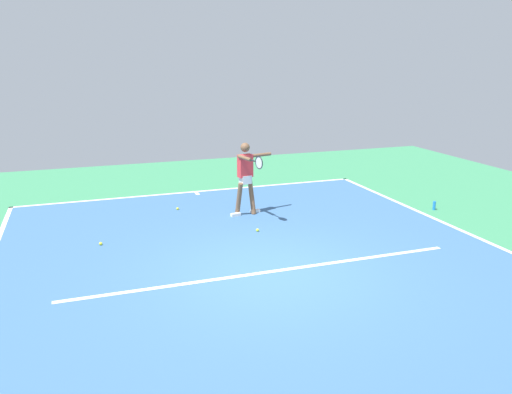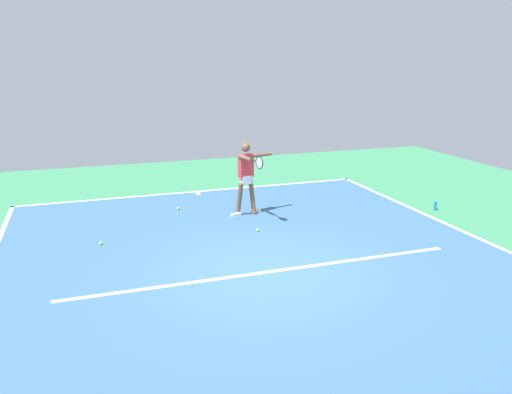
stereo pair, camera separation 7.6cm
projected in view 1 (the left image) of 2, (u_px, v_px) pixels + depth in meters
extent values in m
plane|color=#388456|center=(270.00, 272.00, 9.00)|extent=(20.99, 20.99, 0.00)
cube|color=#38608E|center=(270.00, 272.00, 9.00)|extent=(9.56, 11.97, 0.00)
cube|color=white|center=(195.00, 192.00, 14.40)|extent=(9.56, 0.10, 0.01)
cube|color=white|center=(486.00, 241.00, 10.50)|extent=(0.10, 11.97, 0.01)
cube|color=white|center=(270.00, 272.00, 9.02)|extent=(7.17, 0.10, 0.01)
cube|color=white|center=(197.00, 193.00, 14.22)|extent=(0.10, 0.30, 0.01)
cylinder|color=brown|center=(252.00, 197.00, 12.32)|extent=(0.17, 0.31, 0.83)
cube|color=white|center=(255.00, 211.00, 12.46)|extent=(0.26, 0.15, 0.07)
cylinder|color=brown|center=(239.00, 199.00, 12.14)|extent=(0.17, 0.31, 0.83)
cube|color=white|center=(236.00, 215.00, 12.19)|extent=(0.26, 0.15, 0.07)
cube|color=white|center=(245.00, 179.00, 12.11)|extent=(0.28, 0.25, 0.20)
cube|color=red|center=(245.00, 166.00, 12.02)|extent=(0.37, 0.25, 0.53)
sphere|color=brown|center=(245.00, 147.00, 11.91)|extent=(0.22, 0.22, 0.22)
cylinder|color=brown|center=(261.00, 155.00, 12.18)|extent=(0.54, 0.19, 0.08)
cylinder|color=brown|center=(245.00, 158.00, 11.65)|extent=(0.19, 0.54, 0.08)
cylinder|color=black|center=(253.00, 161.00, 11.34)|extent=(0.08, 0.22, 0.03)
torus|color=black|center=(259.00, 163.00, 11.14)|extent=(0.09, 0.29, 0.29)
cylinder|color=silver|center=(259.00, 163.00, 11.14)|extent=(0.06, 0.24, 0.25)
sphere|color=yellow|center=(101.00, 244.00, 10.29)|extent=(0.07, 0.07, 0.07)
sphere|color=yellow|center=(178.00, 209.00, 12.67)|extent=(0.07, 0.07, 0.07)
sphere|color=#CCE033|center=(257.00, 230.00, 11.10)|extent=(0.07, 0.07, 0.07)
cylinder|color=blue|center=(434.00, 206.00, 12.66)|extent=(0.07, 0.07, 0.22)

